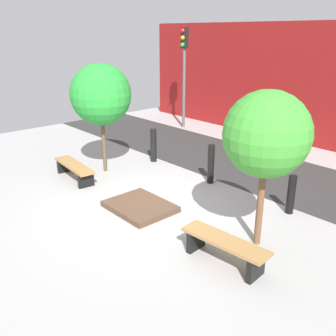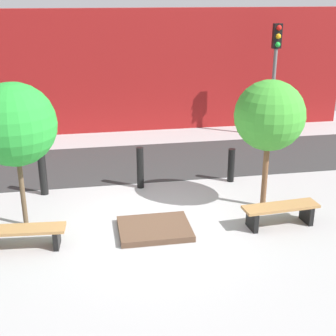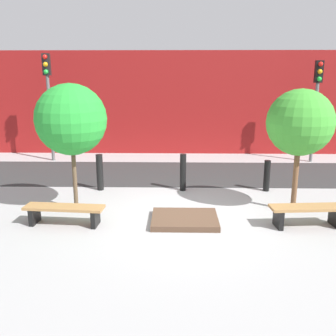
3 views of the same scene
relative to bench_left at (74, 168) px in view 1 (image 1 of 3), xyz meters
name	(u,v)px [view 1 (image 1 of 3)]	position (x,y,z in m)	size (l,w,h in m)	color
ground_plane	(150,205)	(2.66, 0.51, -0.31)	(18.00, 18.00, 0.00)	#9D9D9D
road_strip	(252,167)	(2.66, 4.44, -0.31)	(18.00, 3.22, 0.01)	#2F2F2F
building_facade	(320,86)	(2.66, 7.98, 1.77)	(16.20, 0.50, 4.16)	maroon
bench_left	(74,168)	(0.00, 0.00, 0.00)	(1.78, 0.56, 0.43)	black
bench_right	(224,246)	(5.31, 0.00, 0.02)	(1.66, 0.56, 0.47)	black
planter_bed	(140,206)	(2.66, 0.20, -0.25)	(1.48, 1.18, 0.13)	brown
tree_behind_left_bench	(101,95)	(0.00, 0.98, 1.90)	(1.67, 1.67, 3.05)	brown
tree_behind_right_bench	(267,135)	(5.31, 0.98, 1.84)	(1.54, 1.54, 2.93)	brown
bollard_far_left	(154,145)	(0.28, 2.58, 0.21)	(0.19, 0.19, 1.04)	black
bollard_left	(211,164)	(2.66, 2.58, 0.22)	(0.18, 0.18, 1.06)	black
bollard_center	(291,195)	(5.03, 2.58, 0.13)	(0.18, 0.18, 0.89)	black
traffic_light_west	(184,60)	(-2.29, 6.33, 2.42)	(0.28, 0.27, 3.98)	#5A5A5A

